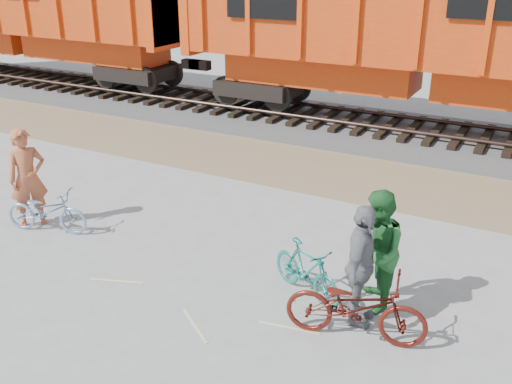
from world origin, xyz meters
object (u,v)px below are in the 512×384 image
hopper_car_left (29,8)px  bicycle_blue (46,211)px  person_solo (28,178)px  person_man (377,252)px  bicycle_maroon (356,307)px  bicycle_teal (307,270)px  person_woman (361,266)px  hopper_car_center (432,33)px

hopper_car_left → bicycle_blue: bearing=-41.7°
person_solo → person_man: (6.72, 0.41, -0.04)m
bicycle_blue → bicycle_maroon: size_ratio=0.84×
bicycle_teal → person_woman: person_woman is taller
hopper_car_center → bicycle_teal: (0.33, -8.70, -2.57)m
person_solo → person_woman: size_ratio=1.06×
hopper_car_left → person_man: hopper_car_left is taller
person_solo → person_woman: person_solo is taller
bicycle_teal → person_solo: bearing=117.3°
bicycle_blue → person_woman: person_woman is taller
person_man → bicycle_blue: bearing=-111.0°
bicycle_maroon → person_woman: (-0.10, 0.40, 0.40)m
bicycle_teal → person_man: (1.00, 0.20, 0.49)m
hopper_car_center → bicycle_maroon: size_ratio=7.28×
bicycle_blue → person_woman: (6.14, 0.04, 0.48)m
bicycle_teal → person_woman: 1.07m
person_solo → hopper_car_center: bearing=-1.5°
hopper_car_left → bicycle_blue: (10.11, -9.01, -2.58)m
hopper_car_center → bicycle_teal: size_ratio=9.56×
hopper_car_left → hopper_car_center: 15.00m
person_woman → person_solo: bearing=82.8°
bicycle_blue → person_woman: 6.16m
bicycle_maroon → person_woman: bearing=2.2°
hopper_car_left → bicycle_maroon: size_ratio=7.28×
person_man → bicycle_teal: bearing=-104.4°
bicycle_blue → person_woman: bearing=-106.8°
person_man → hopper_car_center: bearing=163.2°
person_woman → hopper_car_left: bearing=54.4°
bicycle_maroon → person_man: person_man is taller
hopper_car_center → bicycle_maroon: bearing=-81.8°
bicycle_teal → hopper_car_center: bearing=27.4°
bicycle_blue → bicycle_maroon: bicycle_maroon is taller
person_man → person_woman: (-0.08, -0.47, -0.02)m
bicycle_teal → person_woman: size_ratio=0.81×
person_man → person_woman: 0.48m
person_solo → bicycle_maroon: bearing=-64.3°
bicycle_teal → bicycle_maroon: 1.22m
hopper_car_left → person_woman: 18.69m
hopper_car_left → person_solo: bearing=-42.8°
bicycle_maroon → person_solo: 6.77m
bicycle_maroon → person_man: 0.97m
hopper_car_left → bicycle_teal: bearing=-29.6°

